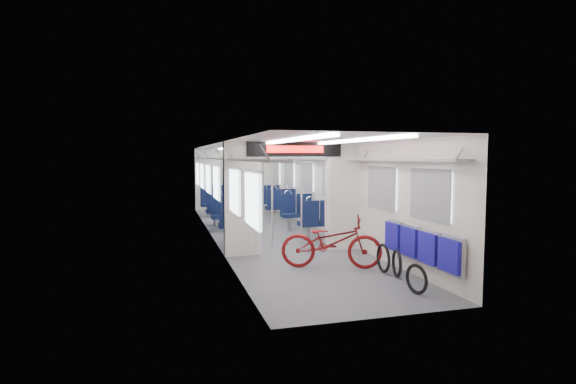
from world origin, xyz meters
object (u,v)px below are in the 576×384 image
object	(u,v)px
bike_hoop_b	(397,265)
stanchion_near_left	(272,196)
seat_bay_near_left	(233,215)
stanchion_far_left	(244,186)
seat_bay_far_right	(274,200)
bicycle	(331,242)
seat_bay_near_right	(307,214)
bike_hoop_a	(416,281)
stanchion_far_right	(263,186)
stanchion_near_right	(301,195)
flip_bench	(420,245)
bike_hoop_c	(383,259)
seat_bay_far_left	(219,202)

from	to	relation	value
bike_hoop_b	stanchion_near_left	world-z (taller)	stanchion_near_left
seat_bay_near_left	stanchion_far_left	xyz separation A→B (m)	(0.62, 1.84, 0.61)
seat_bay_near_left	seat_bay_far_right	size ratio (longest dim) A/B	0.98
bicycle	seat_bay_near_right	distance (m)	3.50
bike_hoop_a	stanchion_far_right	size ratio (longest dim) A/B	0.19
stanchion_near_right	stanchion_far_right	xyz separation A→B (m)	(-0.12, 3.39, 0.00)
flip_bench	stanchion_near_right	size ratio (longest dim) A/B	0.94
bike_hoop_a	bicycle	bearing A→B (deg)	109.73
stanchion_far_left	stanchion_far_right	bearing A→B (deg)	-10.09
bike_hoop_a	bike_hoop_c	bearing A→B (deg)	84.66
bicycle	seat_bay_far_left	bearing A→B (deg)	31.43
bicycle	stanchion_far_left	xyz separation A→B (m)	(-0.59, 5.55, 0.68)
stanchion_near_right	stanchion_far_left	size ratio (longest dim) A/B	1.00
bike_hoop_a	stanchion_far_right	world-z (taller)	stanchion_far_right
flip_bench	seat_bay_near_right	bearing A→B (deg)	95.23
bike_hoop_b	stanchion_near_right	world-z (taller)	stanchion_near_right
stanchion_near_left	stanchion_far_right	distance (m)	3.63
bike_hoop_a	seat_bay_far_right	size ratio (longest dim) A/B	0.21
seat_bay_near_right	stanchion_far_left	xyz separation A→B (m)	(-1.25, 2.11, 0.62)
bicycle	bike_hoop_b	world-z (taller)	bicycle
bike_hoop_a	stanchion_far_left	bearing A→B (deg)	99.52
bike_hoop_a	seat_bay_near_right	bearing A→B (deg)	89.71
bike_hoop_b	stanchion_far_right	size ratio (longest dim) A/B	0.20
bicycle	seat_bay_far_left	distance (m)	6.72
bike_hoop_a	stanchion_far_left	size ratio (longest dim) A/B	0.19
seat_bay_near_right	stanchion_near_right	size ratio (longest dim) A/B	0.87
seat_bay_near_left	seat_bay_far_right	xyz separation A→B (m)	(1.87, 3.29, 0.01)
stanchion_near_left	flip_bench	bearing A→B (deg)	-60.21
flip_bench	stanchion_near_left	world-z (taller)	stanchion_near_left
bike_hoop_b	seat_bay_near_left	distance (m)	5.01
bicycle	bike_hoop_c	size ratio (longest dim) A/B	3.58
bike_hoop_b	seat_bay_near_right	xyz separation A→B (m)	(-0.17, 4.30, 0.33)
stanchion_near_right	stanchion_far_left	xyz separation A→B (m)	(-0.67, 3.49, 0.00)
stanchion_far_right	stanchion_near_left	bearing A→B (deg)	-99.54
seat_bay_far_right	stanchion_near_right	distance (m)	5.00
bike_hoop_c	stanchion_near_right	world-z (taller)	stanchion_near_right
flip_bench	stanchion_far_left	size ratio (longest dim) A/B	0.94
bike_hoop_b	seat_bay_near_right	world-z (taller)	seat_bay_near_right
flip_bench	stanchion_near_left	bearing A→B (deg)	119.79
flip_bench	stanchion_far_left	distance (m)	6.91
seat_bay_near_right	stanchion_far_right	bearing A→B (deg)	109.13
bicycle	seat_bay_near_left	world-z (taller)	seat_bay_near_left
flip_bench	stanchion_near_left	distance (m)	3.51
seat_bay_near_left	stanchion_near_right	bearing A→B (deg)	-51.88
seat_bay_near_right	stanchion_near_left	size ratio (longest dim) A/B	0.87
bike_hoop_a	seat_bay_far_right	bearing A→B (deg)	89.83
bike_hoop_a	seat_bay_near_right	distance (m)	5.23
bike_hoop_a	stanchion_far_left	distance (m)	7.49
stanchion_far_right	flip_bench	bearing A→B (deg)	-80.38
flip_bench	stanchion_near_right	bearing A→B (deg)	107.37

